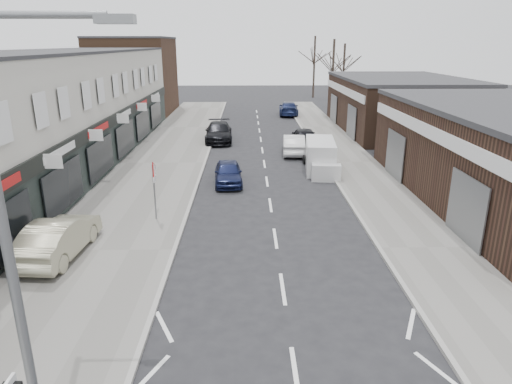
{
  "coord_description": "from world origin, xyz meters",
  "views": [
    {
      "loc": [
        -1.13,
        -7.04,
        7.58
      ],
      "look_at": [
        -0.83,
        8.15,
        2.6
      ],
      "focal_mm": 32.0,
      "sensor_mm": 36.0,
      "label": 1
    }
  ],
  "objects_px": {
    "parked_car_left_a": "(228,173)",
    "parked_car_left_b": "(219,132)",
    "sedan_on_pavement": "(59,237)",
    "pedestrian": "(8,249)",
    "parked_car_right_b": "(304,137)",
    "parked_car_right_c": "(289,109)",
    "warning_sign": "(154,174)",
    "parked_car_right_a": "(294,144)",
    "white_van": "(320,157)",
    "street_lamp": "(20,252)"
  },
  "relations": [
    {
      "from": "sedan_on_pavement",
      "to": "parked_car_right_a",
      "type": "distance_m",
      "value": 19.39
    },
    {
      "from": "pedestrian",
      "to": "white_van",
      "type": "bearing_deg",
      "value": -137.84
    },
    {
      "from": "parked_car_right_c",
      "to": "parked_car_left_b",
      "type": "bearing_deg",
      "value": 67.52
    },
    {
      "from": "white_van",
      "to": "parked_car_right_a",
      "type": "bearing_deg",
      "value": 110.56
    },
    {
      "from": "sedan_on_pavement",
      "to": "parked_car_right_a",
      "type": "relative_size",
      "value": 1.04
    },
    {
      "from": "parked_car_left_a",
      "to": "pedestrian",
      "type": "bearing_deg",
      "value": -127.02
    },
    {
      "from": "parked_car_left_a",
      "to": "parked_car_right_c",
      "type": "relative_size",
      "value": 0.75
    },
    {
      "from": "pedestrian",
      "to": "parked_car_right_c",
      "type": "distance_m",
      "value": 38.16
    },
    {
      "from": "parked_car_left_a",
      "to": "parked_car_right_a",
      "type": "bearing_deg",
      "value": 55.06
    },
    {
      "from": "parked_car_left_a",
      "to": "parked_car_right_b",
      "type": "relative_size",
      "value": 0.86
    },
    {
      "from": "sedan_on_pavement",
      "to": "white_van",
      "type": "bearing_deg",
      "value": -129.95
    },
    {
      "from": "street_lamp",
      "to": "white_van",
      "type": "distance_m",
      "value": 22.82
    },
    {
      "from": "parked_car_left_b",
      "to": "parked_car_right_b",
      "type": "relative_size",
      "value": 1.18
    },
    {
      "from": "sedan_on_pavement",
      "to": "pedestrian",
      "type": "height_order",
      "value": "pedestrian"
    },
    {
      "from": "sedan_on_pavement",
      "to": "parked_car_left_a",
      "type": "distance_m",
      "value": 10.98
    },
    {
      "from": "pedestrian",
      "to": "warning_sign",
      "type": "bearing_deg",
      "value": -133.69
    },
    {
      "from": "warning_sign",
      "to": "parked_car_left_a",
      "type": "height_order",
      "value": "warning_sign"
    },
    {
      "from": "street_lamp",
      "to": "parked_car_left_a",
      "type": "bearing_deg",
      "value": 82.82
    },
    {
      "from": "warning_sign",
      "to": "parked_car_right_c",
      "type": "bearing_deg",
      "value": 74.53
    },
    {
      "from": "street_lamp",
      "to": "parked_car_left_b",
      "type": "relative_size",
      "value": 1.55
    },
    {
      "from": "warning_sign",
      "to": "parked_car_right_c",
      "type": "xyz_separation_m",
      "value": [
        8.61,
        31.12,
        -1.48
      ]
    },
    {
      "from": "warning_sign",
      "to": "white_van",
      "type": "xyz_separation_m",
      "value": [
        8.56,
        8.27,
        -1.32
      ]
    },
    {
      "from": "parked_car_left_b",
      "to": "parked_car_right_a",
      "type": "bearing_deg",
      "value": -40.56
    },
    {
      "from": "parked_car_right_a",
      "to": "parked_car_right_b",
      "type": "height_order",
      "value": "parked_car_right_b"
    },
    {
      "from": "parked_car_right_a",
      "to": "parked_car_right_b",
      "type": "distance_m",
      "value": 2.56
    },
    {
      "from": "parked_car_right_a",
      "to": "parked_car_right_b",
      "type": "xyz_separation_m",
      "value": [
        1.02,
        2.35,
        0.05
      ]
    },
    {
      "from": "warning_sign",
      "to": "parked_car_right_a",
      "type": "relative_size",
      "value": 0.64
    },
    {
      "from": "sedan_on_pavement",
      "to": "pedestrian",
      "type": "xyz_separation_m",
      "value": [
        -1.19,
        -1.24,
        0.11
      ]
    },
    {
      "from": "parked_car_right_b",
      "to": "parked_car_right_c",
      "type": "height_order",
      "value": "parked_car_right_b"
    },
    {
      "from": "parked_car_left_b",
      "to": "parked_car_right_c",
      "type": "height_order",
      "value": "parked_car_left_b"
    },
    {
      "from": "white_van",
      "to": "parked_car_left_b",
      "type": "relative_size",
      "value": 0.96
    },
    {
      "from": "street_lamp",
      "to": "parked_car_right_a",
      "type": "height_order",
      "value": "street_lamp"
    },
    {
      "from": "street_lamp",
      "to": "parked_car_right_c",
      "type": "distance_m",
      "value": 44.81
    },
    {
      "from": "parked_car_right_b",
      "to": "warning_sign",
      "type": "bearing_deg",
      "value": 61.57
    },
    {
      "from": "street_lamp",
      "to": "parked_car_right_a",
      "type": "relative_size",
      "value": 1.89
    },
    {
      "from": "warning_sign",
      "to": "parked_car_left_b",
      "type": "relative_size",
      "value": 0.52
    },
    {
      "from": "parked_car_left_a",
      "to": "parked_car_left_b",
      "type": "distance_m",
      "value": 11.65
    },
    {
      "from": "parked_car_left_b",
      "to": "parked_car_right_c",
      "type": "xyz_separation_m",
      "value": [
        6.85,
        13.87,
        -0.02
      ]
    },
    {
      "from": "sedan_on_pavement",
      "to": "pedestrian",
      "type": "relative_size",
      "value": 2.63
    },
    {
      "from": "parked_car_right_b",
      "to": "parked_car_left_a",
      "type": "bearing_deg",
      "value": 60.83
    },
    {
      "from": "street_lamp",
      "to": "pedestrian",
      "type": "height_order",
      "value": "street_lamp"
    },
    {
      "from": "pedestrian",
      "to": "parked_car_right_a",
      "type": "xyz_separation_m",
      "value": [
        11.4,
        17.72,
        -0.26
      ]
    },
    {
      "from": "warning_sign",
      "to": "parked_car_right_b",
      "type": "distance_m",
      "value": 17.41
    },
    {
      "from": "pedestrian",
      "to": "parked_car_left_a",
      "type": "xyz_separation_m",
      "value": [
        7.0,
        10.54,
        -0.32
      ]
    },
    {
      "from": "sedan_on_pavement",
      "to": "parked_car_left_b",
      "type": "bearing_deg",
      "value": -98.65
    },
    {
      "from": "sedan_on_pavement",
      "to": "parked_car_right_b",
      "type": "height_order",
      "value": "sedan_on_pavement"
    },
    {
      "from": "parked_car_right_b",
      "to": "white_van",
      "type": "bearing_deg",
      "value": 91.95
    },
    {
      "from": "parked_car_left_a",
      "to": "parked_car_right_b",
      "type": "bearing_deg",
      "value": 56.96
    },
    {
      "from": "parked_car_right_b",
      "to": "parked_car_right_c",
      "type": "xyz_separation_m",
      "value": [
        0.24,
        15.92,
        -0.02
      ]
    },
    {
      "from": "parked_car_left_b",
      "to": "parked_car_right_a",
      "type": "xyz_separation_m",
      "value": [
        5.6,
        -4.41,
        -0.05
      ]
    }
  ]
}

